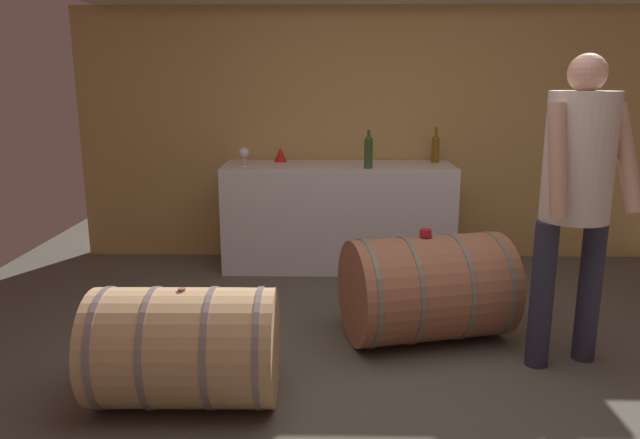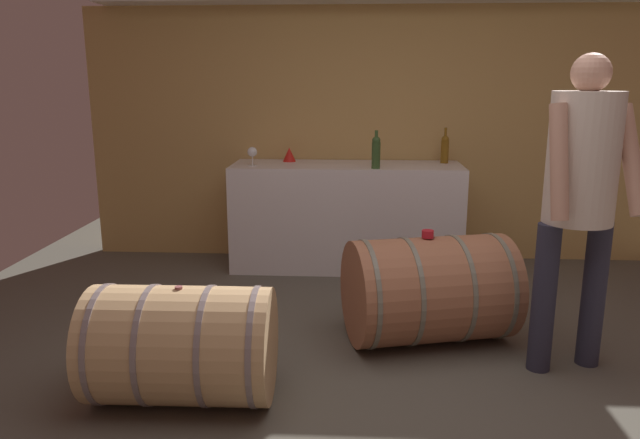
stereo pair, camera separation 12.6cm
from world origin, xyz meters
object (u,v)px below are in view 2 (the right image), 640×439
Objects in this scene: wine_barrel_near at (429,290)px; tasting_cup at (428,234)px; wine_glass at (252,153)px; work_cabinet at (346,216)px; winemaker_pouring at (581,183)px; wine_bottle_amber at (445,148)px; wine_barrel_far at (182,345)px; red_funnel at (289,154)px; wine_bottle_green at (376,151)px.

tasting_cup is at bearing 165.70° from wine_barrel_near.
wine_glass reaches higher than wine_barrel_near.
wine_glass reaches higher than work_cabinet.
work_cabinet is at bearing -70.91° from winemaker_pouring.
wine_barrel_far is at bearing -123.46° from wine_bottle_amber.
wine_barrel_far is 2.18m from winemaker_pouring.
wine_glass is 0.09× the size of winemaker_pouring.
tasting_cup is at bearing -100.98° from wine_bottle_amber.
work_cabinet is 2.12× the size of wine_barrel_far.
red_funnel is at bearing 178.97° from wine_bottle_amber.
wine_bottle_amber is 2.93m from wine_barrel_far.
tasting_cup is 0.04× the size of winemaker_pouring.
red_funnel is (-0.49, 0.16, 0.49)m from work_cabinet.
wine_barrel_near is (0.29, -1.24, -0.68)m from wine_bottle_green.
wine_barrel_far is at bearing -148.15° from tasting_cup.
winemaker_pouring is (0.73, -0.31, 0.37)m from tasting_cup.
red_funnel is 2.49m from wine_barrel_far.
wine_bottle_green is at bearing 62.98° from wine_barrel_far.
wine_barrel_near is (1.01, -1.61, -0.61)m from red_funnel.
wine_bottle_green is 0.81m from red_funnel.
tasting_cup is (1.26, 0.78, 0.37)m from wine_barrel_far.
wine_bottle_green is 1.85m from winemaker_pouring.
wine_barrel_far is 12.62× the size of tasting_cup.
winemaker_pouring reaches higher than work_cabinet.
work_cabinet is at bearing -17.62° from red_funnel.
tasting_cup is (1.26, -1.34, -0.31)m from wine_glass.
wine_bottle_amber reaches higher than wine_barrel_near.
wine_bottle_amber is 4.16× the size of tasting_cup.
wine_glass is 1.28× the size of red_funnel.
winemaker_pouring is at bearing -48.15° from red_funnel.
wine_bottle_amber is at bearing -93.20° from winemaker_pouring.
tasting_cup is (-0.02, -0.00, 0.34)m from wine_barrel_near.
winemaker_pouring reaches higher than tasting_cup.
work_cabinet is at bearing 70.31° from wine_barrel_far.
tasting_cup is at bearing -71.07° from work_cabinet.
work_cabinet is 26.72× the size of tasting_cup.
wine_barrel_near is at bearing -57.91° from red_funnel.
work_cabinet is 2.37m from wine_barrel_far.
wine_glass reaches higher than wine_barrel_far.
wine_bottle_amber is 1.59m from wine_glass.
wine_glass is 2.59m from winemaker_pouring.
red_funnel is 2.58m from winemaker_pouring.
winemaker_pouring reaches higher than wine_barrel_near.
work_cabinet is at bearing 8.64° from wine_glass.
wine_bottle_green is (0.23, -0.22, 0.57)m from work_cabinet.
wine_barrel_far is at bearing -108.73° from work_cabinet.
winemaker_pouring is (1.23, -1.77, 0.60)m from work_cabinet.
wine_bottle_amber is 1.75m from wine_barrel_near.
tasting_cup reaches higher than wine_barrel_near.
wine_bottle_green is at bearing 102.29° from tasting_cup.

